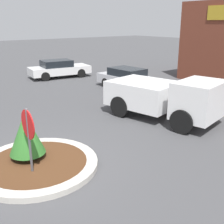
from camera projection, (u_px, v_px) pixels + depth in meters
name	position (u px, v px, depth m)	size (l,w,h in m)	color
ground_plane	(37.00, 167.00, 8.48)	(120.00, 120.00, 0.00)	#474749
traffic_island	(37.00, 164.00, 8.46)	(3.66, 3.66, 0.17)	#BCB7AD
stop_sign	(28.00, 131.00, 7.55)	(0.82, 0.07, 2.00)	#4C4C51
island_shrub	(26.00, 133.00, 8.44)	(1.08, 1.08, 1.46)	brown
utility_truck	(164.00, 96.00, 12.42)	(5.36, 3.21, 1.92)	white
parked_sedan_white	(59.00, 69.00, 21.87)	(2.55, 4.85, 1.36)	silver
parked_sedan_silver	(129.00, 79.00, 18.09)	(4.71, 2.00, 1.34)	#B7B7BC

